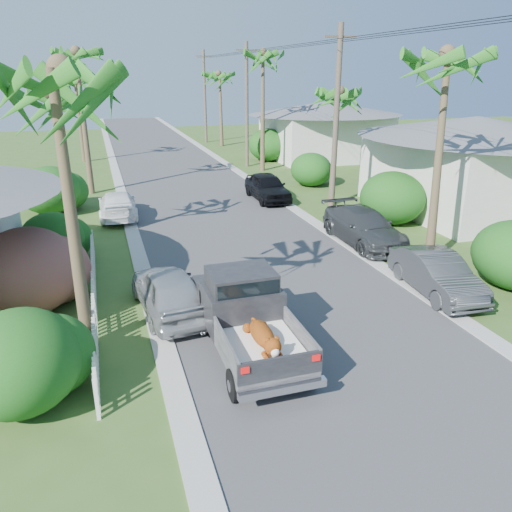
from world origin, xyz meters
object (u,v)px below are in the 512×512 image
object	(u,v)px
parked_car_rm	(364,227)
parked_car_lf	(118,205)
parked_car_rn	(436,274)
pickup_truck	(245,311)
palm_r_a	(452,55)
house_right_near	(471,168)
utility_pole_d	(205,96)
palm_r_c	(263,53)
palm_l_c	(76,52)
utility_pole_b	(336,123)
palm_l_d	(75,78)
palm_r_d	(220,74)
house_right_far	(324,132)
parked_car_ln	(169,291)
palm_r_b	(338,92)
palm_l_b	(53,93)
palm_l_a	(52,70)
parked_car_rf	(267,187)
utility_pole_c	(247,105)

from	to	relation	value
parked_car_rm	parked_car_lf	world-z (taller)	parked_car_rm
parked_car_rn	parked_car_lf	xyz separation A→B (m)	(-9.48, 12.61, -0.03)
pickup_truck	parked_car_rm	world-z (taller)	pickup_truck
palm_r_a	house_right_near	size ratio (longest dim) A/B	0.97
parked_car_rn	utility_pole_d	world-z (taller)	utility_pole_d
parked_car_rm	palm_r_c	size ratio (longest dim) A/B	0.53
house_right_near	palm_l_c	bearing A→B (deg)	152.24
palm_l_c	palm_r_c	distance (m)	12.84
palm_l_c	palm_r_a	distance (m)	20.19
parked_car_rn	pickup_truck	bearing A→B (deg)	-164.34
utility_pole_b	house_right_near	bearing A→B (deg)	-7.70
palm_l_d	palm_r_d	world-z (taller)	palm_r_d
palm_l_c	palm_r_c	xyz separation A→B (m)	(12.20, 4.00, 0.20)
palm_r_a	house_right_far	distance (m)	25.48
parked_car_ln	parked_car_lf	size ratio (longest dim) A/B	0.94
palm_r_a	palm_r_c	bearing A→B (deg)	90.29
palm_r_b	utility_pole_b	distance (m)	2.61
palm_l_b	palm_r_a	xyz separation A→B (m)	(13.10, -6.00, 1.28)
parked_car_ln	house_right_near	distance (m)	18.48
palm_l_c	palm_r_d	bearing A→B (deg)	55.22
parked_car_ln	house_right_far	size ratio (longest dim) A/B	0.47
palm_l_c	utility_pole_b	size ratio (longest dim) A/B	1.02
utility_pole_d	house_right_far	bearing A→B (deg)	-60.35
palm_l_a	palm_l_d	bearing A→B (deg)	90.55
palm_l_a	palm_l_d	distance (m)	31.01
palm_r_b	house_right_near	distance (m)	7.99
palm_r_d	house_right_far	world-z (taller)	palm_r_d
parked_car_rn	palm_l_a	distance (m)	12.61
house_right_far	utility_pole_b	xyz separation A→B (m)	(-7.40, -17.00, 2.48)
parked_car_rf	palm_l_a	bearing A→B (deg)	-124.04
parked_car_rm	palm_r_a	distance (m)	7.32
parked_car_lf	house_right_near	size ratio (longest dim) A/B	0.50
palm_l_a	palm_r_a	xyz separation A→B (m)	(12.50, 3.00, 0.49)
palm_r_b	utility_pole_b	bearing A→B (deg)	-116.57
palm_l_c	palm_r_a	bearing A→B (deg)	-52.45
utility_pole_d	pickup_truck	bearing A→B (deg)	-100.77
palm_l_a	palm_r_c	bearing A→B (deg)	61.67
pickup_truck	parked_car_ln	distance (m)	3.04
parked_car_rn	palm_l_d	distance (m)	33.15
palm_r_c	palm_r_d	distance (m)	14.07
parked_car_rn	utility_pole_b	size ratio (longest dim) A/B	0.46
palm_l_a	parked_car_rf	bearing A→B (deg)	55.42
palm_l_b	utility_pole_c	distance (m)	20.30
pickup_truck	parked_car_rm	size ratio (longest dim) A/B	1.03
palm_r_c	parked_car_rm	bearing A→B (deg)	-93.96
palm_l_b	utility_pole_d	xyz separation A→B (m)	(12.40, 31.00, -1.55)
parked_car_rm	parked_car_rf	distance (m)	8.69
palm_l_d	palm_r_b	world-z (taller)	palm_l_d
palm_r_b	utility_pole_d	size ratio (longest dim) A/B	0.80
palm_r_a	house_right_near	world-z (taller)	palm_r_a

